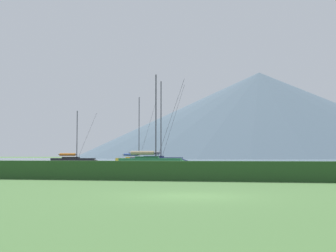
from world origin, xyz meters
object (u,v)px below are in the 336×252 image
(sailboat_slip_3, at_px, (157,160))
(sailboat_slip_5, at_px, (136,160))
(sailboat_slip_0, at_px, (152,162))
(sailboat_slip_7, at_px, (74,161))

(sailboat_slip_3, distance_m, sailboat_slip_5, 10.58)
(sailboat_slip_3, relative_size, sailboat_slip_5, 1.11)
(sailboat_slip_3, xyz_separation_m, sailboat_slip_5, (-5.80, 8.84, -0.10))
(sailboat_slip_0, xyz_separation_m, sailboat_slip_7, (-16.83, 16.44, -0.07))
(sailboat_slip_5, bearing_deg, sailboat_slip_0, -67.55)
(sailboat_slip_0, distance_m, sailboat_slip_7, 23.53)
(sailboat_slip_5, distance_m, sailboat_slip_7, 11.17)
(sailboat_slip_0, relative_size, sailboat_slip_3, 0.88)
(sailboat_slip_0, distance_m, sailboat_slip_3, 15.59)
(sailboat_slip_3, bearing_deg, sailboat_slip_7, 172.27)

